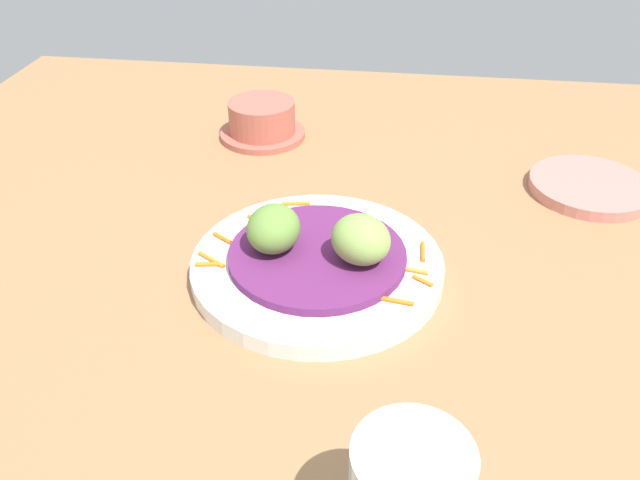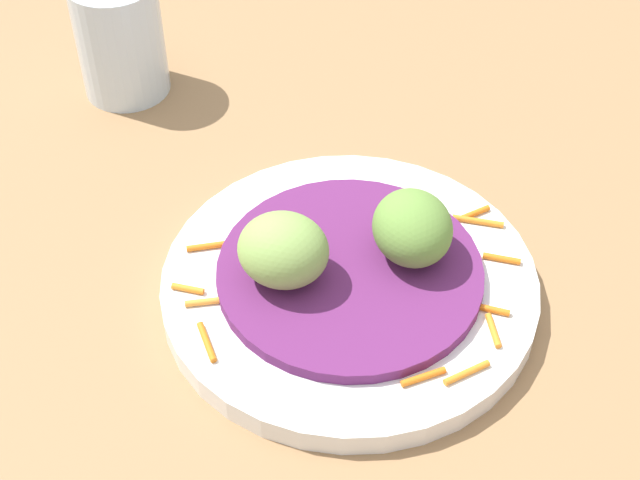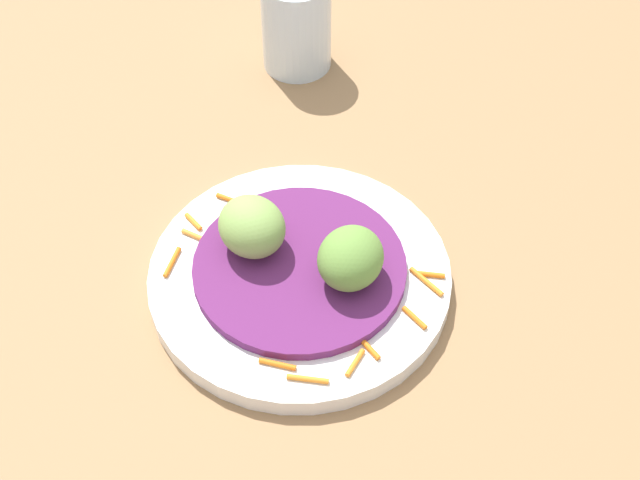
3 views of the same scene
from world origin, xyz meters
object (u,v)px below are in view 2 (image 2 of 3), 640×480
Objects in this scene: guac_scoop_center at (283,250)px; guac_scoop_left at (413,229)px; main_plate at (348,282)px; water_glass at (120,38)px.

guac_scoop_left is at bearing 174.05° from guac_scoop_center.
main_plate is at bearing -5.95° from guac_scoop_left.
guac_scoop_center reaches higher than guac_scoop_left.
water_glass is at bearing -71.35° from main_plate.
main_plate is 5.56cm from guac_scoop_left.
guac_scoop_left is 0.59× the size of water_glass.
guac_scoop_center is at bearing 100.59° from water_glass.
guac_scoop_center is (8.04, -0.84, 0.07)cm from guac_scoop_left.
guac_scoop_center reaches higher than main_plate.
main_plate is 2.53× the size of water_glass.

